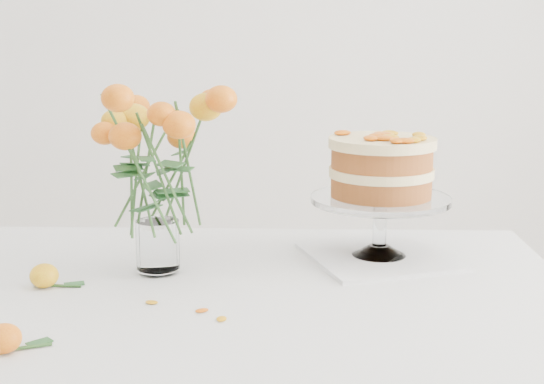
% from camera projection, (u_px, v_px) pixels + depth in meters
% --- Properties ---
extents(table, '(1.43, 0.93, 0.76)m').
position_uv_depth(table, '(221.00, 325.00, 1.54)').
color(table, tan).
rests_on(table, ground).
extents(napkin, '(0.38, 0.38, 0.01)m').
position_uv_depth(napkin, '(379.00, 257.00, 1.71)').
color(napkin, white).
rests_on(napkin, table).
extents(cake_stand, '(0.31, 0.31, 0.28)m').
position_uv_depth(cake_stand, '(381.00, 174.00, 1.67)').
color(cake_stand, white).
rests_on(cake_stand, napkin).
extents(rose_vase, '(0.37, 0.37, 0.46)m').
position_uv_depth(rose_vase, '(155.00, 148.00, 1.55)').
color(rose_vase, white).
rests_on(rose_vase, table).
extents(loose_rose_near, '(0.10, 0.06, 0.05)m').
position_uv_depth(loose_rose_near, '(44.00, 276.00, 1.51)').
color(loose_rose_near, yellow).
rests_on(loose_rose_near, table).
extents(loose_rose_far, '(0.10, 0.06, 0.05)m').
position_uv_depth(loose_rose_far, '(4.00, 339.00, 1.21)').
color(loose_rose_far, '#D9500A').
rests_on(loose_rose_far, table).
extents(stray_petal_a, '(0.03, 0.02, 0.00)m').
position_uv_depth(stray_petal_a, '(152.00, 302.00, 1.43)').
color(stray_petal_a, orange).
rests_on(stray_petal_a, table).
extents(stray_petal_b, '(0.03, 0.02, 0.00)m').
position_uv_depth(stray_petal_b, '(202.00, 311.00, 1.38)').
color(stray_petal_b, orange).
rests_on(stray_petal_b, table).
extents(stray_petal_c, '(0.03, 0.02, 0.00)m').
position_uv_depth(stray_petal_c, '(222.00, 319.00, 1.34)').
color(stray_petal_c, orange).
rests_on(stray_petal_c, table).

